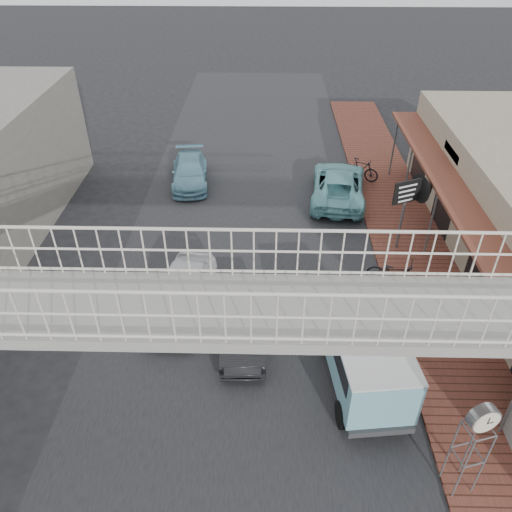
{
  "coord_description": "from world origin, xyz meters",
  "views": [
    {
      "loc": [
        0.66,
        -11.09,
        11.53
      ],
      "look_at": [
        0.36,
        2.38,
        1.8
      ],
      "focal_mm": 35.0,
      "sensor_mm": 36.0,
      "label": 1
    }
  ],
  "objects_px": {
    "angkot_far": "(190,172)",
    "street_clock": "(482,422)",
    "angkot_curb": "(338,185)",
    "motorcycle_far": "(361,169)",
    "angkot_van": "(365,350)",
    "arrow_sign": "(424,189)",
    "motorcycle_near": "(394,272)",
    "white_hatchback": "(181,294)",
    "dark_sedan": "(243,323)"
  },
  "relations": [
    {
      "from": "dark_sedan",
      "to": "angkot_van",
      "type": "height_order",
      "value": "angkot_van"
    },
    {
      "from": "motorcycle_near",
      "to": "street_clock",
      "type": "relative_size",
      "value": 0.68
    },
    {
      "from": "white_hatchback",
      "to": "motorcycle_far",
      "type": "bearing_deg",
      "value": 60.3
    },
    {
      "from": "dark_sedan",
      "to": "motorcycle_far",
      "type": "relative_size",
      "value": 2.14
    },
    {
      "from": "arrow_sign",
      "to": "motorcycle_near",
      "type": "bearing_deg",
      "value": -140.54
    },
    {
      "from": "white_hatchback",
      "to": "street_clock",
      "type": "xyz_separation_m",
      "value": [
        7.43,
        -6.1,
        1.75
      ]
    },
    {
      "from": "dark_sedan",
      "to": "angkot_curb",
      "type": "relative_size",
      "value": 0.77
    },
    {
      "from": "angkot_far",
      "to": "street_clock",
      "type": "xyz_separation_m",
      "value": [
        8.38,
        -15.49,
        1.9
      ]
    },
    {
      "from": "angkot_far",
      "to": "arrow_sign",
      "type": "xyz_separation_m",
      "value": [
        9.71,
        -5.26,
        2.0
      ]
    },
    {
      "from": "arrow_sign",
      "to": "angkot_far",
      "type": "bearing_deg",
      "value": 127.89
    },
    {
      "from": "arrow_sign",
      "to": "white_hatchback",
      "type": "bearing_deg",
      "value": -178.38
    },
    {
      "from": "white_hatchback",
      "to": "arrow_sign",
      "type": "height_order",
      "value": "arrow_sign"
    },
    {
      "from": "angkot_van",
      "to": "dark_sedan",
      "type": "bearing_deg",
      "value": 147.64
    },
    {
      "from": "angkot_far",
      "to": "street_clock",
      "type": "height_order",
      "value": "street_clock"
    },
    {
      "from": "motorcycle_near",
      "to": "street_clock",
      "type": "xyz_separation_m",
      "value": [
        0.0,
        -7.61,
        1.88
      ]
    },
    {
      "from": "angkot_van",
      "to": "motorcycle_near",
      "type": "bearing_deg",
      "value": 61.38
    },
    {
      "from": "white_hatchback",
      "to": "street_clock",
      "type": "bearing_deg",
      "value": -31.76
    },
    {
      "from": "motorcycle_near",
      "to": "motorcycle_far",
      "type": "relative_size",
      "value": 1.07
    },
    {
      "from": "motorcycle_far",
      "to": "arrow_sign",
      "type": "relative_size",
      "value": 0.59
    },
    {
      "from": "white_hatchback",
      "to": "motorcycle_far",
      "type": "height_order",
      "value": "white_hatchback"
    },
    {
      "from": "white_hatchback",
      "to": "angkot_van",
      "type": "bearing_deg",
      "value": -20.24
    },
    {
      "from": "angkot_van",
      "to": "motorcycle_near",
      "type": "relative_size",
      "value": 2.24
    },
    {
      "from": "motorcycle_near",
      "to": "arrow_sign",
      "type": "bearing_deg",
      "value": -12.06
    },
    {
      "from": "dark_sedan",
      "to": "street_clock",
      "type": "distance_m",
      "value": 7.41
    },
    {
      "from": "motorcycle_near",
      "to": "motorcycle_far",
      "type": "height_order",
      "value": "motorcycle_far"
    },
    {
      "from": "white_hatchback",
      "to": "arrow_sign",
      "type": "bearing_deg",
      "value": 32.93
    },
    {
      "from": "angkot_curb",
      "to": "dark_sedan",
      "type": "bearing_deg",
      "value": 73.95
    },
    {
      "from": "dark_sedan",
      "to": "arrow_sign",
      "type": "height_order",
      "value": "arrow_sign"
    },
    {
      "from": "white_hatchback",
      "to": "motorcycle_near",
      "type": "height_order",
      "value": "white_hatchback"
    },
    {
      "from": "motorcycle_far",
      "to": "angkot_far",
      "type": "bearing_deg",
      "value": 120.42
    },
    {
      "from": "angkot_van",
      "to": "angkot_curb",
      "type": "bearing_deg",
      "value": 80.83
    },
    {
      "from": "angkot_curb",
      "to": "motorcycle_near",
      "type": "xyz_separation_m",
      "value": [
        1.29,
        -6.48,
        -0.09
      ]
    },
    {
      "from": "angkot_curb",
      "to": "motorcycle_far",
      "type": "distance_m",
      "value": 2.16
    },
    {
      "from": "angkot_van",
      "to": "motorcycle_far",
      "type": "bearing_deg",
      "value": 75.46
    },
    {
      "from": "dark_sedan",
      "to": "white_hatchback",
      "type": "bearing_deg",
      "value": 147.21
    },
    {
      "from": "arrow_sign",
      "to": "dark_sedan",
      "type": "bearing_deg",
      "value": -164.5
    },
    {
      "from": "angkot_far",
      "to": "motorcycle_far",
      "type": "distance_m",
      "value": 8.39
    },
    {
      "from": "angkot_far",
      "to": "motorcycle_far",
      "type": "xyz_separation_m",
      "value": [
        8.38,
        0.34,
        0.05
      ]
    },
    {
      "from": "angkot_far",
      "to": "arrow_sign",
      "type": "bearing_deg",
      "value": -35.0
    },
    {
      "from": "angkot_far",
      "to": "arrow_sign",
      "type": "height_order",
      "value": "arrow_sign"
    },
    {
      "from": "angkot_far",
      "to": "motorcycle_near",
      "type": "relative_size",
      "value": 2.1
    },
    {
      "from": "motorcycle_near",
      "to": "motorcycle_far",
      "type": "distance_m",
      "value": 8.22
    },
    {
      "from": "angkot_van",
      "to": "arrow_sign",
      "type": "bearing_deg",
      "value": 59.66
    },
    {
      "from": "motorcycle_near",
      "to": "motorcycle_far",
      "type": "xyz_separation_m",
      "value": [
        0.0,
        8.22,
        0.03
      ]
    },
    {
      "from": "angkot_van",
      "to": "street_clock",
      "type": "height_order",
      "value": "street_clock"
    },
    {
      "from": "angkot_curb",
      "to": "street_clock",
      "type": "bearing_deg",
      "value": 102.59
    },
    {
      "from": "dark_sedan",
      "to": "arrow_sign",
      "type": "distance_m",
      "value": 8.77
    },
    {
      "from": "angkot_far",
      "to": "white_hatchback",
      "type": "bearing_deg",
      "value": -90.77
    },
    {
      "from": "white_hatchback",
      "to": "street_clock",
      "type": "height_order",
      "value": "street_clock"
    },
    {
      "from": "angkot_curb",
      "to": "motorcycle_far",
      "type": "xyz_separation_m",
      "value": [
        1.29,
        1.74,
        -0.06
      ]
    }
  ]
}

